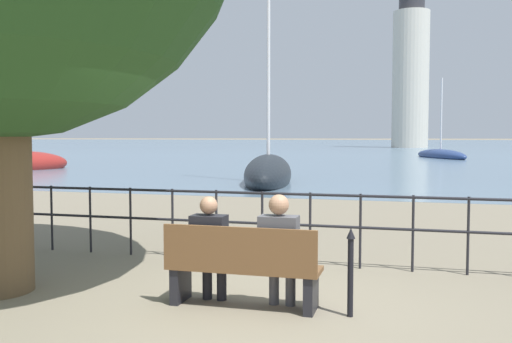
{
  "coord_description": "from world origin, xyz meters",
  "views": [
    {
      "loc": [
        1.75,
        -5.85,
        1.85
      ],
      "look_at": [
        0.0,
        0.5,
        1.44
      ],
      "focal_mm": 40.0,
      "sensor_mm": 36.0,
      "label": 1
    }
  ],
  "objects": [
    {
      "name": "sailboat_0",
      "position": [
        4.06,
        45.3,
        0.24
      ],
      "size": [
        4.91,
        8.95,
        7.14
      ],
      "rotation": [
        0.0,
        0.0,
        0.37
      ],
      "color": "navy",
      "rests_on": "ground_plane"
    },
    {
      "name": "park_bench",
      "position": [
        0.0,
        -0.06,
        0.43
      ],
      "size": [
        1.68,
        0.45,
        0.9
      ],
      "color": "brown",
      "rests_on": "ground_plane"
    },
    {
      "name": "harbor_water",
      "position": [
        0.0,
        160.71,
        0.0
      ],
      "size": [
        600.0,
        300.0,
        0.01
      ],
      "color": "slate",
      "rests_on": "ground_plane"
    },
    {
      "name": "ground_plane",
      "position": [
        0.0,
        0.0,
        0.0
      ],
      "size": [
        1000.0,
        1000.0,
        0.0
      ],
      "primitive_type": "plane",
      "color": "#7A705B"
    },
    {
      "name": "seated_person_right",
      "position": [
        0.39,
        0.01,
        0.68
      ],
      "size": [
        0.41,
        0.35,
        1.23
      ],
      "color": "#4C4C51",
      "rests_on": "ground_plane"
    },
    {
      "name": "closed_umbrella",
      "position": [
        1.15,
        -0.06,
        0.51
      ],
      "size": [
        0.09,
        0.09,
        0.92
      ],
      "color": "black",
      "rests_on": "ground_plane"
    },
    {
      "name": "seated_person_left",
      "position": [
        -0.39,
        0.02,
        0.65
      ],
      "size": [
        0.38,
        0.35,
        1.19
      ],
      "color": "black",
      "rests_on": "ground_plane"
    },
    {
      "name": "harbor_lighthouse",
      "position": [
        1.24,
        91.48,
        12.57
      ],
      "size": [
        5.86,
        5.86,
        27.02
      ],
      "color": "beige",
      "rests_on": "ground_plane"
    },
    {
      "name": "sailboat_3",
      "position": [
        -3.83,
        16.27,
        0.36
      ],
      "size": [
        3.37,
        8.29,
        11.03
      ],
      "rotation": [
        0.0,
        0.0,
        0.2
      ],
      "color": "black",
      "rests_on": "ground_plane"
    },
    {
      "name": "sailboat_1",
      "position": [
        -19.31,
        20.57,
        0.33
      ],
      "size": [
        4.48,
        6.94,
        8.02
      ],
      "rotation": [
        0.0,
        0.0,
        -0.4
      ],
      "color": "maroon",
      "rests_on": "ground_plane"
    },
    {
      "name": "promenade_railing",
      "position": [
        -0.0,
        2.13,
        0.69
      ],
      "size": [
        13.48,
        0.04,
        1.05
      ],
      "color": "black",
      "rests_on": "ground_plane"
    }
  ]
}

